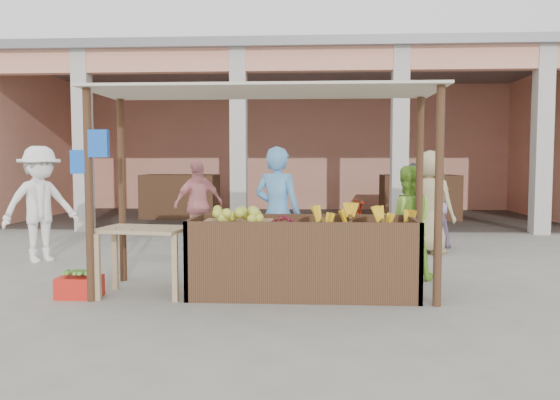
# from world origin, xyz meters

# --- Properties ---
(ground) EXTENTS (60.00, 60.00, 0.00)m
(ground) POSITION_xyz_m (0.00, 0.00, 0.00)
(ground) COLOR slate
(ground) RESTS_ON ground
(market_building) EXTENTS (14.40, 6.40, 4.20)m
(market_building) POSITION_xyz_m (0.05, 8.93, 2.70)
(market_building) COLOR #F1997E
(market_building) RESTS_ON ground
(fruit_stall) EXTENTS (2.60, 0.95, 0.80)m
(fruit_stall) POSITION_xyz_m (0.50, 0.00, 0.40)
(fruit_stall) COLOR #4F311F
(fruit_stall) RESTS_ON ground
(stall_awning) EXTENTS (4.09, 1.35, 2.39)m
(stall_awning) POSITION_xyz_m (-0.01, 0.06, 1.98)
(stall_awning) COLOR #4F311F
(stall_awning) RESTS_ON ground
(banana_heap) EXTENTS (1.13, 0.62, 0.21)m
(banana_heap) POSITION_xyz_m (1.19, -0.02, 0.90)
(banana_heap) COLOR yellow
(banana_heap) RESTS_ON fruit_stall
(melon_tray) EXTENTS (0.80, 0.70, 0.21)m
(melon_tray) POSITION_xyz_m (-0.26, -0.04, 0.90)
(melon_tray) COLOR #9B7250
(melon_tray) RESTS_ON fruit_stall
(berry_heap) EXTENTS (0.42, 0.34, 0.13)m
(berry_heap) POSITION_xyz_m (0.28, -0.05, 0.87)
(berry_heap) COLOR maroon
(berry_heap) RESTS_ON fruit_stall
(side_table) EXTENTS (1.07, 0.79, 0.79)m
(side_table) POSITION_xyz_m (-1.35, -0.15, 0.65)
(side_table) COLOR tan
(side_table) RESTS_ON ground
(papaya_pile) EXTENTS (0.78, 0.44, 0.22)m
(papaya_pile) POSITION_xyz_m (-1.35, -0.15, 0.90)
(papaya_pile) COLOR #4E902F
(papaya_pile) RESTS_ON side_table
(red_crate) EXTENTS (0.47, 0.34, 0.24)m
(red_crate) POSITION_xyz_m (-2.05, -0.30, 0.12)
(red_crate) COLOR red
(red_crate) RESTS_ON ground
(plantain_bundle) EXTENTS (0.34, 0.24, 0.07)m
(plantain_bundle) POSITION_xyz_m (-2.05, -0.30, 0.28)
(plantain_bundle) COLOR #589134
(plantain_bundle) RESTS_ON red_crate
(produce_sacks) EXTENTS (0.90, 0.68, 0.55)m
(produce_sacks) POSITION_xyz_m (2.81, 5.20, 0.27)
(produce_sacks) COLOR maroon
(produce_sacks) RESTS_ON ground
(vendor_blue) EXTENTS (0.84, 0.73, 1.87)m
(vendor_blue) POSITION_xyz_m (0.15, 0.81, 0.93)
(vendor_blue) COLOR #5FA5E7
(vendor_blue) RESTS_ON ground
(vendor_green) EXTENTS (0.77, 0.46, 1.58)m
(vendor_green) POSITION_xyz_m (1.86, 0.93, 0.79)
(vendor_green) COLOR #85C33A
(vendor_green) RESTS_ON ground
(motorcycle) EXTENTS (0.92, 2.01, 1.01)m
(motorcycle) POSITION_xyz_m (0.83, 1.91, 0.51)
(motorcycle) COLOR #A31D07
(motorcycle) RESTS_ON ground
(shopper_a) EXTENTS (1.29, 1.34, 1.94)m
(shopper_a) POSITION_xyz_m (-3.59, 1.87, 0.97)
(shopper_a) COLOR white
(shopper_a) RESTS_ON ground
(shopper_b) EXTENTS (1.11, 1.02, 1.69)m
(shopper_b) POSITION_xyz_m (-1.42, 3.31, 0.85)
(shopper_b) COLOR pink
(shopper_b) RESTS_ON ground
(shopper_c) EXTENTS (1.09, 1.08, 1.93)m
(shopper_c) POSITION_xyz_m (2.60, 3.00, 0.97)
(shopper_c) COLOR tan
(shopper_c) RESTS_ON ground
(shopper_d) EXTENTS (0.69, 1.52, 1.61)m
(shopper_d) POSITION_xyz_m (2.85, 5.66, 0.81)
(shopper_d) COLOR #545562
(shopper_d) RESTS_ON ground
(shopper_f) EXTENTS (0.91, 0.62, 1.73)m
(shopper_f) POSITION_xyz_m (2.76, 3.62, 0.87)
(shopper_f) COLOR #9880AA
(shopper_f) RESTS_ON ground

